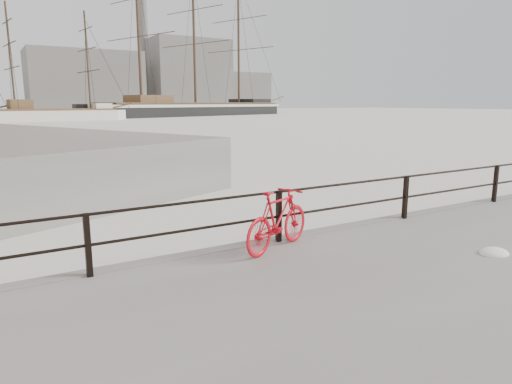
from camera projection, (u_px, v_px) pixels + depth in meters
name	position (u px, v px, depth m)	size (l,w,h in m)	color
ground	(398.00, 231.00, 10.77)	(400.00, 400.00, 0.00)	white
guardrail	(405.00, 197.00, 10.48)	(28.00, 0.10, 1.00)	black
bicycle	(278.00, 219.00, 8.24)	(1.86, 0.28, 1.12)	red
barque_black	(196.00, 116.00, 106.63)	(67.27, 22.02, 37.56)	black
schooner_mid	(56.00, 121.00, 76.79)	(26.36, 11.15, 19.19)	beige
industrial_west	(85.00, 82.00, 136.95)	(32.00, 18.00, 18.00)	gray
industrial_mid	(187.00, 76.00, 158.24)	(26.00, 20.00, 24.00)	gray
industrial_east	(238.00, 92.00, 175.02)	(20.00, 16.00, 14.00)	gray
smokestack	(144.00, 45.00, 153.96)	(2.80, 2.80, 44.00)	gray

